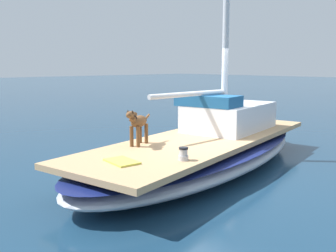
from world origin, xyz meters
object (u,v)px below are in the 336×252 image
Objects in this scene: deck_winch at (183,154)px; deck_towel at (122,161)px; sailboat_main at (203,153)px; dog_brown at (138,123)px.

deck_winch reaches higher than deck_towel.
sailboat_main is at bearing 122.44° from deck_winch.
deck_winch is at bearing 54.28° from deck_towel.
deck_towel is (-0.56, -0.78, -0.08)m from deck_winch.
dog_brown is 1.41m from deck_winch.
deck_towel is at bearing -50.32° from dog_brown.
sailboat_main is at bearing 101.30° from deck_towel.
dog_brown is 4.19× the size of deck_winch.
deck_winch is 0.97m from deck_towel.
dog_brown is at bearing -102.02° from sailboat_main.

